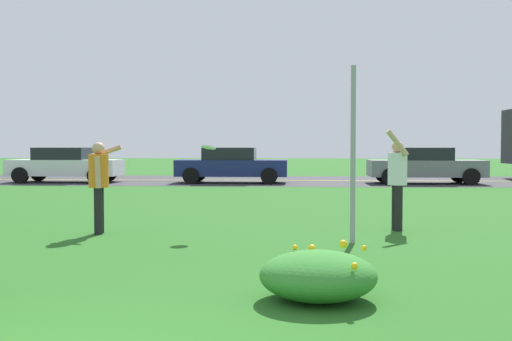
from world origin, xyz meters
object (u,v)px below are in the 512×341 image
Objects in this scene: car_white_center_left at (65,165)px; car_gray_rightmost at (425,165)px; person_catcher_white_shirt at (397,177)px; frisbee_white at (208,147)px; sign_post_by_roadside at (353,155)px; car_navy_center_right at (232,165)px; person_thrower_orange_shirt at (99,179)px.

car_white_center_left is 1.00× the size of car_gray_rightmost.
frisbee_white is (-3.32, -0.62, 0.53)m from person_catcher_white_shirt.
car_white_center_left is (-11.33, 13.72, -0.22)m from person_catcher_white_shirt.
sign_post_by_roadside reaches higher than car_white_center_left.
car_navy_center_right and car_gray_rightmost have the same top height.
sign_post_by_roadside is at bearing -77.29° from car_navy_center_right.
car_navy_center_right is (-3.43, 15.20, -0.64)m from sign_post_by_roadside.
frisbee_white is (1.88, 0.11, 0.55)m from person_thrower_orange_shirt.
car_gray_rightmost is at bearing 0.00° from car_navy_center_right.
person_catcher_white_shirt is 17.79m from car_white_center_left.
person_thrower_orange_shirt is at bearing -171.93° from person_catcher_white_shirt.
car_navy_center_right is (-1.05, 14.34, -0.75)m from frisbee_white.
person_catcher_white_shirt is at bearing -72.36° from car_navy_center_right.
person_catcher_white_shirt is at bearing -50.45° from car_white_center_left.
sign_post_by_roadside is 1.52× the size of person_catcher_white_shirt.
car_white_center_left is (-6.13, 14.46, -0.20)m from person_thrower_orange_shirt.
frisbee_white is 14.40m from car_navy_center_right.
person_catcher_white_shirt is at bearing 57.69° from sign_post_by_roadside.
sign_post_by_roadside is 1.80m from person_catcher_white_shirt.
person_catcher_white_shirt reaches higher than car_navy_center_right.
sign_post_by_roadside is 0.61× the size of car_navy_center_right.
car_white_center_left is at bearing 112.98° from person_thrower_orange_shirt.
sign_post_by_roadside is 10.37× the size of frisbee_white.
person_thrower_orange_shirt is 16.85m from car_gray_rightmost.
person_catcher_white_shirt is 14.15m from car_gray_rightmost.
frisbee_white is at bearing 3.47° from person_thrower_orange_shirt.
person_thrower_orange_shirt is at bearing 170.11° from sign_post_by_roadside.
sign_post_by_roadside is at bearing -122.31° from person_catcher_white_shirt.
car_navy_center_right is at bearing 107.64° from person_catcher_white_shirt.
frisbee_white reaches higher than car_navy_center_right.
car_white_center_left is at bearing 129.55° from person_catcher_white_shirt.
person_catcher_white_shirt reaches higher than frisbee_white.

